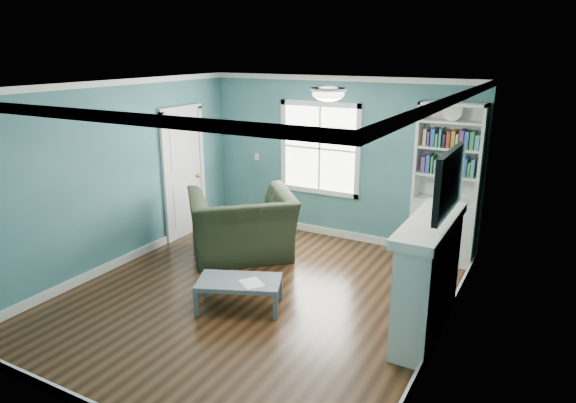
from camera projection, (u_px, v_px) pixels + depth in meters
The scene contains 13 objects.
floor at pixel (255, 297), 6.44m from camera, with size 5.00×5.00×0.00m, color black.
room_walls at pixel (253, 175), 5.99m from camera, with size 5.00×5.00×5.00m.
trim at pixel (253, 203), 6.09m from camera, with size 4.50×5.00×2.60m.
window at pixel (320, 149), 8.26m from camera, with size 1.40×0.06×1.50m.
bookshelf at pixel (445, 200), 7.30m from camera, with size 0.90×0.35×2.31m.
fireplace at pixel (429, 279), 5.47m from camera, with size 0.44×1.58×1.30m.
tv at pixel (450, 182), 5.11m from camera, with size 0.06×1.10×0.65m, color black.
door at pixel (184, 172), 8.33m from camera, with size 0.12×0.98×2.17m.
ceiling_fixture at pixel (328, 93), 5.38m from camera, with size 0.38×0.38×0.15m.
light_switch at pixel (257, 157), 8.88m from camera, with size 0.08×0.01×0.12m, color white.
recliner at pixel (241, 214), 7.56m from camera, with size 1.49×0.97×1.30m, color black.
coffee_table at pixel (239, 284), 6.11m from camera, with size 1.11×0.88×0.36m.
paper_sheet at pixel (252, 283), 6.01m from camera, with size 0.23×0.29×0.00m, color white.
Camera 1 is at (3.16, -4.92, 3.00)m, focal length 32.00 mm.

